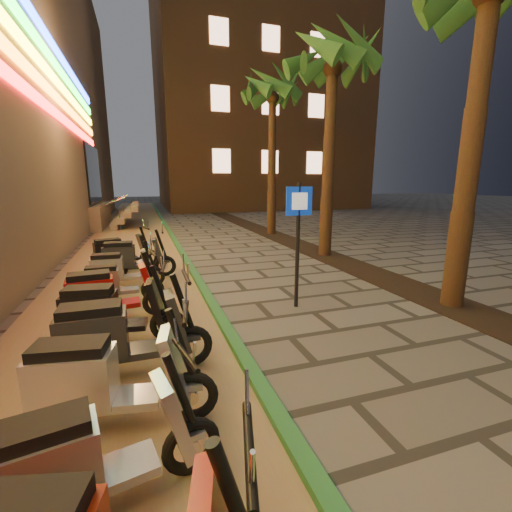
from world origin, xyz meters
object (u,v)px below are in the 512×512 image
object	(u,v)px
scooter_5	(103,380)
scooter_7	(110,312)
scooter_4	(86,457)
scooter_6	(118,336)
pedestrian_sign	(298,228)
scooter_9	(115,282)
scooter_8	(108,294)
scooter_12	(119,253)
scooter_10	(119,269)
scooter_11	(131,258)

from	to	relation	value
scooter_5	scooter_7	distance (m)	1.87
scooter_4	scooter_6	distance (m)	1.86
pedestrian_sign	scooter_9	distance (m)	3.72
scooter_4	scooter_8	size ratio (longest dim) A/B	0.94
scooter_7	scooter_9	distance (m)	1.89
pedestrian_sign	scooter_4	bearing A→B (deg)	-134.87
scooter_9	scooter_12	distance (m)	2.79
scooter_9	scooter_10	bearing A→B (deg)	87.22
scooter_4	scooter_9	size ratio (longest dim) A/B	1.09
scooter_6	scooter_10	xyz separation A→B (m)	(-0.21, 3.79, -0.08)
scooter_8	scooter_9	distance (m)	0.96
pedestrian_sign	scooter_5	xyz separation A→B (m)	(-3.19, -2.51, -1.01)
scooter_7	scooter_11	size ratio (longest dim) A/B	0.99
scooter_5	scooter_11	distance (m)	5.64
scooter_8	scooter_7	bearing A→B (deg)	-90.21
scooter_8	scooter_6	bearing A→B (deg)	-88.10
pedestrian_sign	scooter_11	world-z (taller)	pedestrian_sign
scooter_4	scooter_8	xyz separation A→B (m)	(-0.17, 3.73, 0.03)
pedestrian_sign	scooter_11	distance (m)	4.50
scooter_4	scooter_7	size ratio (longest dim) A/B	0.93
scooter_7	scooter_12	xyz separation A→B (m)	(-0.13, 4.67, -0.01)
scooter_6	scooter_9	bearing A→B (deg)	94.54
scooter_11	scooter_6	bearing A→B (deg)	-87.04
scooter_6	scooter_8	world-z (taller)	scooter_6
scooter_8	scooter_11	xyz separation A→B (m)	(0.30, 2.84, 0.01)
scooter_6	scooter_9	world-z (taller)	scooter_6
scooter_10	scooter_12	size ratio (longest dim) A/B	0.93
scooter_9	scooter_11	world-z (taller)	scooter_11
scooter_11	scooter_12	distance (m)	0.96
pedestrian_sign	scooter_6	distance (m)	3.62
pedestrian_sign	scooter_12	world-z (taller)	pedestrian_sign
scooter_5	scooter_9	size ratio (longest dim) A/B	1.17
scooter_5	scooter_6	xyz separation A→B (m)	(0.08, 0.92, 0.03)
scooter_5	scooter_6	distance (m)	0.93
scooter_5	scooter_6	bearing A→B (deg)	94.04
scooter_7	scooter_10	world-z (taller)	scooter_7
pedestrian_sign	scooter_8	bearing A→B (deg)	173.29
scooter_4	scooter_6	xyz separation A→B (m)	(0.11, 1.85, 0.07)
scooter_6	scooter_5	bearing A→B (deg)	-95.33
pedestrian_sign	scooter_10	xyz separation A→B (m)	(-3.31, 2.21, -1.06)
scooter_7	scooter_11	world-z (taller)	scooter_11
scooter_8	scooter_10	size ratio (longest dim) A/B	1.10
scooter_5	scooter_11	xyz separation A→B (m)	(0.10, 5.64, 0.01)
scooter_8	scooter_9	bearing A→B (deg)	80.86
scooter_12	scooter_10	bearing A→B (deg)	-102.42
scooter_10	scooter_11	bearing A→B (deg)	76.89
scooter_4	scooter_11	bearing A→B (deg)	77.31
scooter_10	scooter_12	xyz separation A→B (m)	(-0.10, 1.82, 0.03)
scooter_4	scooter_12	bearing A→B (deg)	79.95
scooter_6	scooter_12	bearing A→B (deg)	92.99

